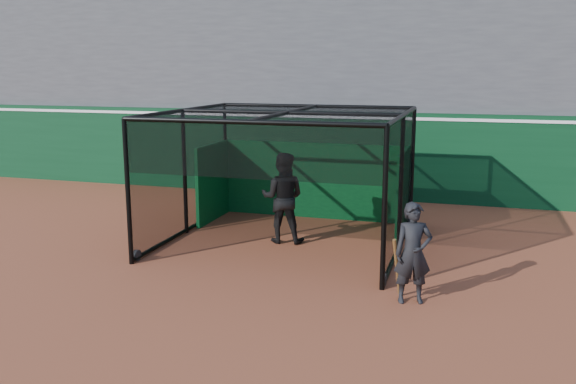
# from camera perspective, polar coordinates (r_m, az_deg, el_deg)

# --- Properties ---
(ground) EXTENTS (120.00, 120.00, 0.00)m
(ground) POSITION_cam_1_polar(r_m,az_deg,el_deg) (10.48, -8.06, -9.33)
(ground) COLOR brown
(ground) RESTS_ON ground
(outfield_wall) EXTENTS (50.00, 0.50, 2.50)m
(outfield_wall) POSITION_cam_1_polar(r_m,az_deg,el_deg) (18.03, 3.20, 3.74)
(outfield_wall) COLOR #09361A
(outfield_wall) RESTS_ON ground
(grandstand) EXTENTS (50.00, 7.85, 8.95)m
(grandstand) POSITION_cam_1_polar(r_m,az_deg,el_deg) (21.56, 5.73, 13.46)
(grandstand) COLOR #4C4C4F
(grandstand) RESTS_ON ground
(batting_cage) EXTENTS (4.93, 4.88, 2.80)m
(batting_cage) POSITION_cam_1_polar(r_m,az_deg,el_deg) (13.08, -0.07, 1.30)
(batting_cage) COLOR black
(batting_cage) RESTS_ON ground
(batter) EXTENTS (1.03, 0.84, 1.96)m
(batter) POSITION_cam_1_polar(r_m,az_deg,el_deg) (13.10, -0.49, -0.54)
(batter) COLOR black
(batter) RESTS_ON ground
(on_deck_player) EXTENTS (0.69, 0.56, 1.64)m
(on_deck_player) POSITION_cam_1_polar(r_m,az_deg,el_deg) (9.94, 11.61, -5.64)
(on_deck_player) COLOR black
(on_deck_player) RESTS_ON ground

